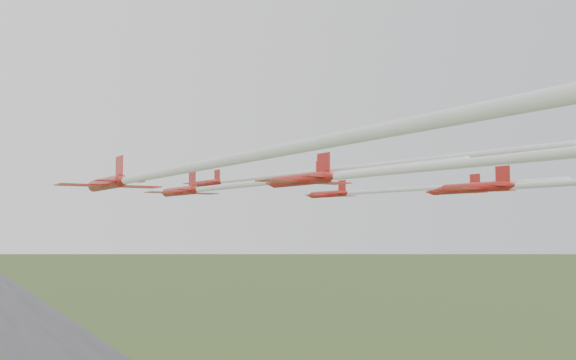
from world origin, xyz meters
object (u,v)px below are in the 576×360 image
jet_row2_right (372,192)px  jet_row4_left (410,168)px  jet_row3_left (162,173)px  jet_row3_right (531,186)px  jet_lead (275,176)px  jet_row3_mid (407,170)px  jet_row2_left (224,187)px

jet_row2_right → jet_row4_left: jet_row2_right is taller
jet_row2_right → jet_row3_left: (-35.92, -20.94, -0.42)m
jet_row2_right → jet_row3_right: jet_row3_right is taller
jet_lead → jet_row2_right: (11.72, -5.49, -2.04)m
jet_row3_right → jet_row3_left: bearing=-175.1°
jet_row3_mid → jet_row4_left: (-11.05, -13.65, -1.35)m
jet_row3_mid → jet_row2_left: bearing=121.4°
jet_row2_right → jet_row3_left: 41.58m
jet_row2_right → jet_row4_left: size_ratio=0.77×
jet_row3_mid → jet_row3_right: (25.79, 6.85, -0.39)m
jet_row4_left → jet_row2_left: bearing=88.9°
jet_lead → jet_row3_left: (-24.19, -26.44, -2.47)m
jet_row2_left → jet_row2_right: jet_row2_right is taller
jet_lead → jet_row3_mid: (0.39, -26.33, -1.21)m
jet_row2_right → jet_row3_right: 20.11m
jet_row3_left → jet_row3_right: 50.85m
jet_row3_left → jet_row3_right: jet_row3_right is taller
jet_lead → jet_row3_mid: bearing=-95.8°
jet_lead → jet_row3_mid: size_ratio=1.05×
jet_row2_left → jet_row3_right: 39.22m
jet_row2_left → jet_row4_left: size_ratio=0.93×
jet_lead → jet_row4_left: bearing=-111.6°
jet_lead → jet_row2_left: bearing=-145.6°
jet_row2_left → jet_row3_right: size_ratio=0.96×
jet_row3_mid → jet_row3_right: jet_row3_mid is taller
jet_lead → jet_row4_left: size_ratio=1.17×
jet_row3_right → jet_lead: bearing=140.4°
jet_row3_mid → jet_row4_left: jet_row3_mid is taller
jet_row2_left → jet_row3_mid: (12.37, -15.90, 1.13)m
jet_row3_left → jet_row4_left: bearing=-47.2°
jet_row2_left → jet_row4_left: (1.32, -29.55, -0.22)m
jet_row3_left → jet_row3_right: (50.37, 6.96, 0.87)m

